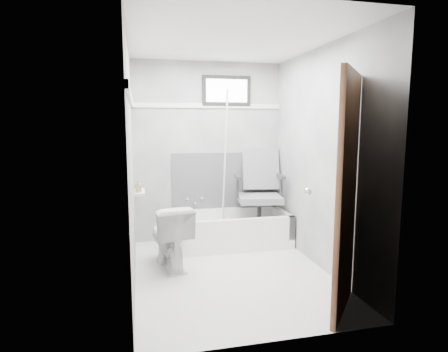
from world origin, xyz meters
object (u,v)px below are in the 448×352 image
object	(u,v)px
toilet	(170,236)
door	(398,201)
bathtub	(231,229)
soap_bottle_a	(138,187)
office_chair	(259,192)
soap_bottle_b	(138,185)

from	to	relation	value
toilet	door	world-z (taller)	door
toilet	door	xyz separation A→B (m)	(1.60, -1.61, 0.65)
bathtub	soap_bottle_a	xyz separation A→B (m)	(-1.17, -0.91, 0.76)
bathtub	door	size ratio (longest dim) A/B	0.75
office_chair	soap_bottle_b	xyz separation A→B (m)	(-1.56, -0.79, 0.27)
bathtub	toilet	xyz separation A→B (m)	(-0.85, -0.60, 0.14)
office_chair	bathtub	bearing A→B (deg)	-167.75
office_chair	soap_bottle_a	xyz separation A→B (m)	(-1.56, -0.93, 0.28)
office_chair	soap_bottle_b	world-z (taller)	office_chair
soap_bottle_a	door	bearing A→B (deg)	-34.18
bathtub	soap_bottle_a	bearing A→B (deg)	-142.25
bathtub	door	xyz separation A→B (m)	(0.75, -2.21, 0.79)
bathtub	soap_bottle_a	world-z (taller)	soap_bottle_a
toilet	soap_bottle_a	size ratio (longest dim) A/B	6.69
office_chair	soap_bottle_b	distance (m)	1.77
door	soap_bottle_b	distance (m)	2.40
door	soap_bottle_a	size ratio (longest dim) A/B	18.70
toilet	office_chair	bearing A→B (deg)	-162.98
toilet	soap_bottle_a	bearing A→B (deg)	34.11
office_chair	door	size ratio (longest dim) A/B	0.57
bathtub	soap_bottle_b	size ratio (longest dim) A/B	15.30
door	soap_bottle_b	size ratio (longest dim) A/B	20.40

